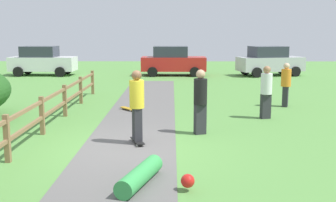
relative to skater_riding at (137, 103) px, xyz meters
name	(u,v)px	position (x,y,z in m)	size (l,w,h in m)	color
ground_plane	(129,147)	(-0.19, -0.28, -1.10)	(60.00, 60.00, 0.00)	#568E42
asphalt_path	(129,147)	(-0.19, -0.28, -1.09)	(2.40, 28.00, 0.02)	#605E5B
wooden_fence	(26,121)	(-2.79, -0.28, -0.43)	(0.12, 18.12, 1.10)	olive
skater_riding	(137,103)	(0.00, 0.00, 0.00)	(0.48, 0.82, 1.92)	black
skater_fallen	(144,176)	(0.36, -3.00, -0.90)	(1.45, 1.68, 0.36)	green
skateboard_loose	(128,108)	(-0.73, 4.61, -1.01)	(0.66, 0.74, 0.08)	#BF8C19
bystander_black	(200,99)	(1.71, 1.11, -0.07)	(0.49, 0.49, 1.86)	#2D2D33
bystander_white	(266,90)	(4.06, 3.28, -0.12)	(0.47, 0.47, 1.78)	#2D2D33
bystander_orange	(286,83)	(5.32, 5.53, -0.16)	(0.49, 0.49, 1.71)	#2D2D33
parked_car_red	(173,61)	(0.96, 16.93, -0.14)	(4.21, 2.02, 1.92)	red
parked_car_white	(42,61)	(-7.64, 16.93, -0.14)	(4.23, 2.06, 1.92)	silver
parked_car_silver	(270,61)	(7.30, 16.92, -0.14)	(4.49, 2.75, 1.92)	#B7B7BC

